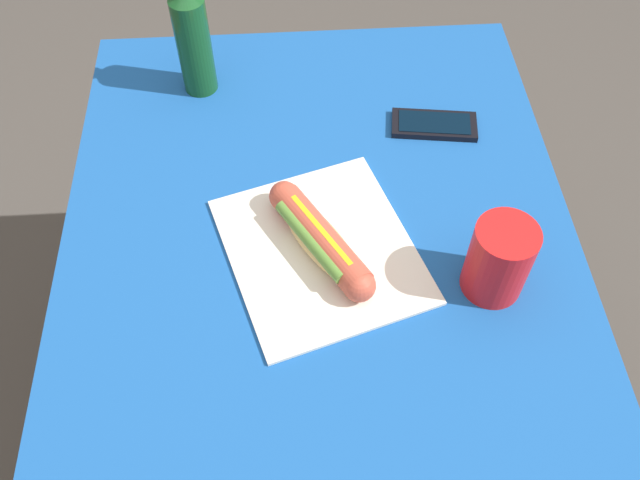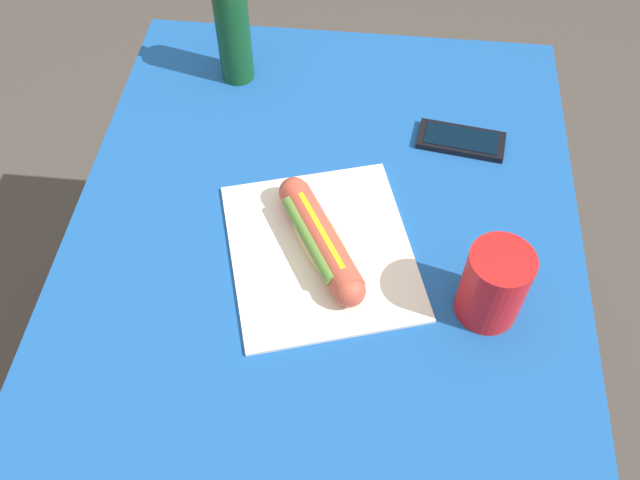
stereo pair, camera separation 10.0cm
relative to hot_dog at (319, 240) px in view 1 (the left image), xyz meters
The scene contains 7 objects.
ground_plane 0.77m from the hot_dog, behind, with size 6.00×6.00×0.00m, color #47423D.
dining_table 0.18m from the hot_dog, behind, with size 1.22×0.79×0.73m.
paper_wrapper 0.03m from the hot_dog, 59.65° to the right, with size 0.30×0.27×0.01m, color silver.
hot_dog is the anchor object (origin of this frame).
cell_phone 0.33m from the hot_dog, 40.58° to the right, with size 0.08×0.15×0.01m.
soda_bottle 0.44m from the hot_dog, 26.56° to the left, with size 0.06×0.06×0.24m.
drinking_cup 0.26m from the hot_dog, 105.99° to the right, with size 0.09×0.09×0.13m, color red.
Camera 1 is at (-0.51, 0.04, 1.57)m, focal length 38.04 mm.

